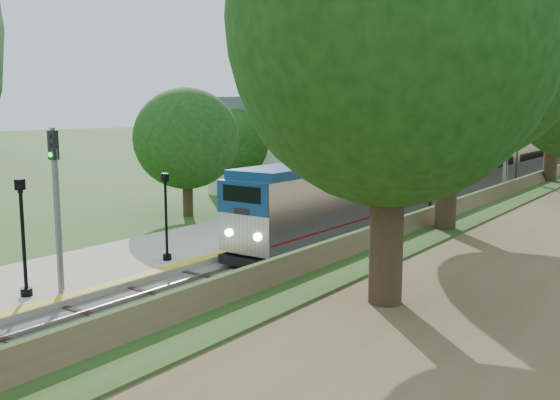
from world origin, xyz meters
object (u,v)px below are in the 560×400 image
Objects in this scene: lamppost_mid at (24,245)px; lamppost_far at (166,222)px; station_building at (268,145)px; signal_farside at (505,164)px; signal_gantry at (554,131)px; signal_platform at (56,193)px.

lamppost_mid reaches higher than lamppost_far.
station_building is 1.39× the size of signal_farside.
lamppost_mid is (10.41, -28.48, -1.79)m from station_building.
station_building reaches higher than signal_farside.
station_building is at bearing -123.38° from signal_gantry.
lamppost_far is (0.22, 6.81, -0.16)m from lamppost_mid.
signal_farside is (9.79, 24.55, 1.61)m from lamppost_mid.
signal_gantry is 1.37× the size of signal_platform.
signal_gantry is 1.96× the size of lamppost_mid.
signal_platform is (-5.37, -52.50, -0.68)m from signal_gantry.
signal_platform is (0.69, 0.97, 1.84)m from lamppost_mid.
signal_farside is at bearing 61.66° from lamppost_far.
station_building is at bearing 116.13° from lamppost_far.
signal_farside is (9.57, 17.74, 1.77)m from lamppost_far.
signal_farside is at bearing 68.26° from lamppost_mid.
signal_platform is at bearing -85.44° from lamppost_far.
station_building is 2.19× the size of lamppost_far.
signal_gantry is 47.10m from lamppost_far.
lamppost_mid is at bearing -69.92° from station_building.
signal_gantry is at bearing 56.62° from station_building.
signal_farside is at bearing -82.65° from signal_gantry.
lamppost_mid is 6.81m from lamppost_far.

